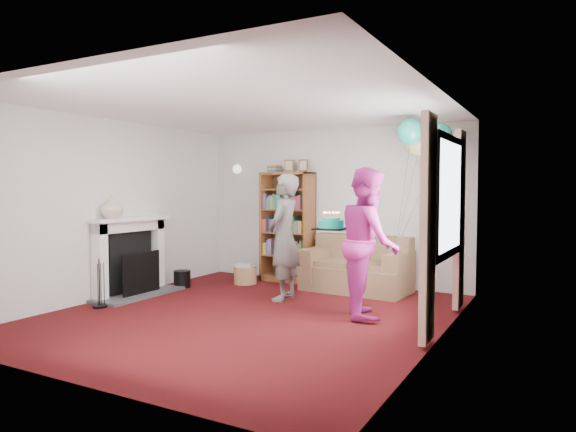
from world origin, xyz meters
The scene contains 16 objects.
ground centered at (0.00, 0.00, 0.00)m, with size 5.00×5.00×0.00m, color #330709.
wall_back centered at (0.00, 2.51, 1.25)m, with size 4.50×0.02×2.50m, color silver.
wall_left centered at (-2.26, 0.00, 1.25)m, with size 0.02×5.00×2.50m, color silver.
wall_right centered at (2.26, 0.00, 1.25)m, with size 0.02×5.00×2.50m, color silver.
ceiling centered at (0.00, 0.00, 2.50)m, with size 4.50×5.00×0.01m, color white.
fireplace centered at (-2.09, 0.19, 0.51)m, with size 0.55×1.80×1.12m.
window_bay centered at (2.21, 0.60, 1.20)m, with size 0.14×2.02×2.20m.
wall_sconce centered at (-1.75, 2.36, 1.88)m, with size 0.16×0.23×0.16m.
bookcase centered at (-0.69, 2.30, 0.89)m, with size 0.85×0.42×2.01m.
sofa centered at (0.62, 2.06, 0.31)m, with size 1.55×0.82×0.82m.
wicker_basket centered at (-1.17, 1.72, 0.15)m, with size 0.36×0.36×0.33m.
person_striped centered at (-0.04, 0.97, 0.87)m, with size 0.63×0.41×1.73m, color black.
person_magenta centered at (1.30, 0.66, 0.89)m, with size 0.87×0.68×1.79m, color #B52481.
birthday_cake centered at (0.77, 0.73, 1.09)m, with size 0.38×0.38×0.22m.
balloons centered at (1.65, 1.73, 2.22)m, with size 0.77×0.73×1.81m.
mantel_vase centered at (-2.12, -0.15, 1.28)m, with size 0.30×0.30×0.31m, color beige.
Camera 1 is at (3.36, -5.17, 1.53)m, focal length 32.00 mm.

